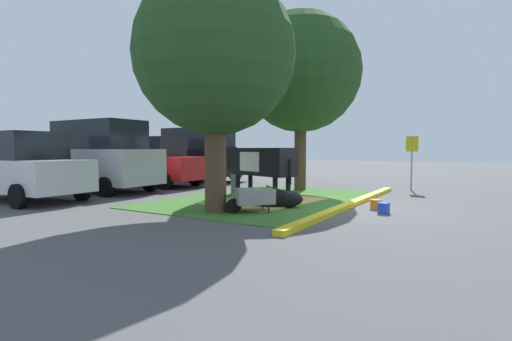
{
  "coord_description": "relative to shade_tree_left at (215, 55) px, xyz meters",
  "views": [
    {
      "loc": [
        -9.54,
        -3.27,
        1.52
      ],
      "look_at": [
        -0.06,
        2.45,
        0.9
      ],
      "focal_mm": 26.76,
      "sensor_mm": 36.0,
      "label": 1
    }
  ],
  "objects": [
    {
      "name": "ground_plane",
      "position": [
        2.25,
        -2.27,
        -3.73
      ],
      "size": [
        80.0,
        80.0,
        0.0
      ],
      "primitive_type": "plane",
      "color": "#4C4C4F"
    },
    {
      "name": "hay_bedding",
      "position": [
        2.19,
        -0.11,
        -3.71
      ],
      "size": [
        3.52,
        2.85,
        0.04
      ],
      "primitive_type": "cube",
      "rotation": [
        0.0,
        0.0,
        -0.15
      ],
      "color": "tan",
      "rests_on": "ground"
    },
    {
      "name": "bucket_orange",
      "position": [
        2.48,
        -3.19,
        -3.6
      ],
      "size": [
        0.31,
        0.31,
        0.25
      ],
      "color": "orange",
      "rests_on": "ground"
    },
    {
      "name": "suv_black",
      "position": [
        6.94,
        6.3,
        -2.46
      ],
      "size": [
        2.18,
        4.63,
        2.52
      ],
      "color": "black",
      "rests_on": "ground"
    },
    {
      "name": "parking_sign",
      "position": [
        7.67,
        -3.2,
        -2.33
      ],
      "size": [
        0.12,
        0.44,
        1.99
      ],
      "color": "#99999E",
      "rests_on": "ground"
    },
    {
      "name": "sedan_blue",
      "position": [
        -1.27,
        6.09,
        -2.75
      ],
      "size": [
        2.08,
        4.43,
        2.02
      ],
      "color": "silver",
      "rests_on": "ground"
    },
    {
      "name": "shade_tree_left",
      "position": [
        0.0,
        0.0,
        0.0
      ],
      "size": [
        3.82,
        3.82,
        5.67
      ],
      "color": "#4C3823",
      "rests_on": "ground"
    },
    {
      "name": "suv_dark_grey",
      "position": [
        1.47,
        6.28,
        -2.46
      ],
      "size": [
        2.18,
        4.63,
        2.52
      ],
      "color": "#B7B7BC",
      "rests_on": "ground"
    },
    {
      "name": "calf_lying",
      "position": [
        1.42,
        -1.01,
        -3.49
      ],
      "size": [
        0.79,
        1.33,
        0.48
      ],
      "color": "black",
      "rests_on": "ground"
    },
    {
      "name": "bucket_blue",
      "position": [
        1.93,
        -3.5,
        -3.59
      ],
      "size": [
        0.31,
        0.31,
        0.26
      ],
      "color": "blue",
      "rests_on": "ground"
    },
    {
      "name": "wheelbarrow",
      "position": [
        0.42,
        -0.8,
        -3.35
      ],
      "size": [
        1.39,
        1.31,
        0.63
      ],
      "color": "gray",
      "rests_on": "ground"
    },
    {
      "name": "grass_island",
      "position": [
        2.78,
        0.19,
        -3.72
      ],
      "size": [
        7.39,
        5.07,
        0.02
      ],
      "primitive_type": "cube",
      "color": "#386B28",
      "rests_on": "ground"
    },
    {
      "name": "shade_tree_right",
      "position": [
        5.57,
        0.33,
        0.57
      ],
      "size": [
        4.37,
        4.37,
        6.51
      ],
      "color": "#4C3823",
      "rests_on": "ground"
    },
    {
      "name": "cow_holstein",
      "position": [
        2.39,
        0.19,
        -2.59
      ],
      "size": [
        1.48,
        3.03,
        1.6
      ],
      "color": "black",
      "rests_on": "ground"
    },
    {
      "name": "sedan_red",
      "position": [
        3.98,
        6.16,
        -2.75
      ],
      "size": [
        2.08,
        4.43,
        2.02
      ],
      "color": "red",
      "rests_on": "ground"
    },
    {
      "name": "curb_yellow",
      "position": [
        2.78,
        -2.5,
        -3.67
      ],
      "size": [
        8.59,
        0.24,
        0.12
      ],
      "primitive_type": "cube",
      "color": "yellow",
      "rests_on": "ground"
    },
    {
      "name": "person_handler",
      "position": [
        3.3,
        1.7,
        -2.89
      ],
      "size": [
        0.45,
        0.34,
        1.57
      ],
      "color": "slate",
      "rests_on": "ground"
    }
  ]
}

